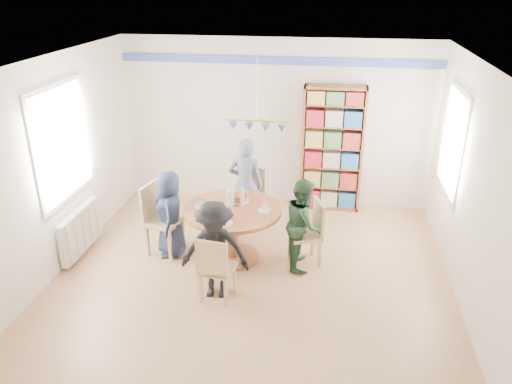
% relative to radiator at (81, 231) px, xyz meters
% --- Properties ---
extents(ground, '(5.00, 5.00, 0.00)m').
position_rel_radiator_xyz_m(ground, '(2.42, -0.30, -0.35)').
color(ground, '#A68058').
extents(room_shell, '(5.00, 5.00, 5.00)m').
position_rel_radiator_xyz_m(room_shell, '(2.16, 0.57, 1.30)').
color(room_shell, white).
rests_on(room_shell, ground).
extents(radiator, '(0.12, 1.00, 0.60)m').
position_rel_radiator_xyz_m(radiator, '(0.00, 0.00, 0.00)').
color(radiator, silver).
rests_on(radiator, ground).
extents(dining_table, '(1.30, 1.30, 0.75)m').
position_rel_radiator_xyz_m(dining_table, '(2.09, 0.19, 0.21)').
color(dining_table, brown).
rests_on(dining_table, ground).
extents(chair_left, '(0.52, 0.52, 0.99)m').
position_rel_radiator_xyz_m(chair_left, '(1.04, 0.24, 0.20)').
color(chair_left, '#D2B681').
rests_on(chair_left, ground).
extents(chair_right, '(0.50, 0.50, 0.89)m').
position_rel_radiator_xyz_m(chair_right, '(3.12, 0.26, 0.14)').
color(chair_right, '#D2B681').
rests_on(chair_right, ground).
extents(chair_far, '(0.52, 0.52, 0.92)m').
position_rel_radiator_xyz_m(chair_far, '(2.15, 1.23, 0.16)').
color(chair_far, '#D2B681').
rests_on(chair_far, ground).
extents(chair_near, '(0.42, 0.42, 0.85)m').
position_rel_radiator_xyz_m(chair_near, '(2.08, -0.79, 0.12)').
color(chair_near, '#D2B681').
rests_on(chair_near, ground).
extents(person_left, '(0.55, 0.68, 1.21)m').
position_rel_radiator_xyz_m(person_left, '(1.22, 0.20, 0.26)').
color(person_left, '#1B253D').
rests_on(person_left, ground).
extents(person_right, '(0.51, 0.63, 1.22)m').
position_rel_radiator_xyz_m(person_right, '(3.03, 0.17, 0.26)').
color(person_right, '#1B3620').
rests_on(person_right, ground).
extents(person_far, '(0.52, 0.35, 1.42)m').
position_rel_radiator_xyz_m(person_far, '(2.10, 1.12, 0.36)').
color(person_far, gray).
rests_on(person_far, ground).
extents(person_near, '(0.82, 0.50, 1.24)m').
position_rel_radiator_xyz_m(person_near, '(2.05, -0.68, 0.27)').
color(person_near, black).
rests_on(person_near, ground).
extents(bookshelf, '(0.96, 0.29, 2.02)m').
position_rel_radiator_xyz_m(bookshelf, '(3.34, 2.04, 0.64)').
color(bookshelf, brown).
rests_on(bookshelf, ground).
extents(tableware, '(1.03, 1.03, 0.27)m').
position_rel_radiator_xyz_m(tableware, '(2.07, 0.22, 0.46)').
color(tableware, white).
rests_on(tableware, dining_table).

